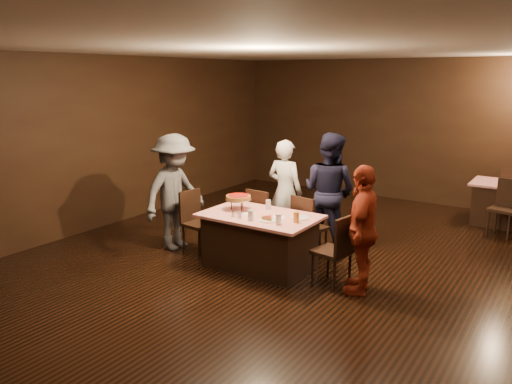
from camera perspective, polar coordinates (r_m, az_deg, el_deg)
room at (r=6.40m, az=5.06°, el=8.54°), size 10.00×10.04×3.02m
main_table at (r=7.02m, az=0.44°, el=-5.63°), size 1.60×1.00×0.77m
back_table at (r=10.05m, az=26.95°, el=-1.29°), size 1.30×0.90×0.77m
chair_far_left at (r=7.80m, az=0.99°, el=-3.00°), size 0.45×0.45×0.95m
chair_far_right at (r=7.42m, az=6.21°, el=-3.93°), size 0.50×0.50×0.95m
chair_end_left at (r=7.62m, az=-6.52°, el=-3.48°), size 0.46×0.46×0.95m
chair_end_right at (r=6.49m, az=8.66°, el=-6.55°), size 0.49×0.49×0.95m
chair_back_near at (r=9.35m, az=26.47°, el=-1.67°), size 0.51×0.51×0.95m
diner_white_jacket at (r=8.00m, az=3.33°, el=0.07°), size 0.62×0.42×1.67m
diner_navy_hoodie at (r=7.72m, az=8.36°, el=0.03°), size 0.96×0.79×1.82m
diner_grey_knit at (r=7.77m, az=-9.29°, el=-0.02°), size 0.73×1.19×1.79m
diner_red_shirt at (r=6.26m, az=12.07°, el=-4.23°), size 0.61×1.01×1.62m
pizza_stand at (r=7.12m, az=-2.03°, el=-0.63°), size 0.38×0.38×0.22m
plate_with_slice at (r=6.62m, az=1.41°, el=-3.08°), size 0.25×0.25×0.06m
plate_empty at (r=6.76m, az=5.06°, el=-2.95°), size 0.25×0.25×0.01m
glass_front_left at (r=6.62m, az=-0.61°, el=-2.68°), size 0.08×0.08×0.14m
glass_front_right at (r=6.45m, az=2.59°, el=-3.12°), size 0.08×0.08×0.14m
glass_amber at (r=6.55m, az=4.62°, el=-2.90°), size 0.08×0.08×0.14m
glass_back at (r=7.16m, az=1.42°, el=-1.46°), size 0.08×0.08×0.14m
condiments at (r=6.76m, az=-2.14°, el=-2.53°), size 0.17×0.10×0.09m
napkin_center at (r=6.75m, az=2.58°, el=-2.97°), size 0.19×0.19×0.01m
napkin_left at (r=6.94m, az=-0.82°, el=-2.49°), size 0.21×0.21×0.01m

